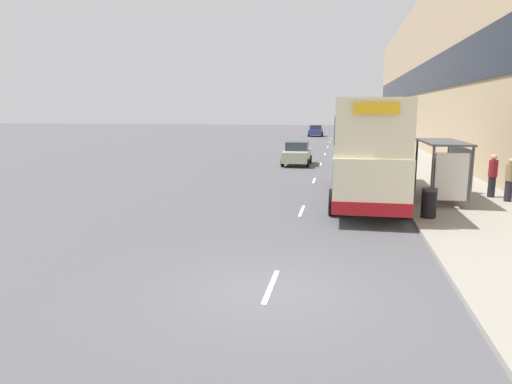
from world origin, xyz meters
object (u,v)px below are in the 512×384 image
at_px(bus_shelter, 448,160).
at_px(car_0, 316,131).
at_px(pedestrian_2, 404,172).
at_px(pedestrian_4, 466,175).
at_px(litter_bin, 429,203).
at_px(double_decker_bus_near, 365,147).
at_px(car_1, 297,153).
at_px(pedestrian_at_shelter, 437,172).
at_px(pedestrian_3, 493,175).
at_px(pedestrian_1, 509,179).

bearing_deg(bus_shelter, car_0, 99.50).
bearing_deg(car_0, pedestrian_2, 98.30).
distance_m(bus_shelter, pedestrian_4, 2.68).
bearing_deg(litter_bin, double_decker_bus_near, 118.73).
xyz_separation_m(car_1, pedestrian_at_shelter, (7.51, -10.33, 0.24)).
height_order(double_decker_bus_near, pedestrian_at_shelter, double_decker_bus_near).
distance_m(bus_shelter, pedestrian_3, 2.66).
relative_size(pedestrian_at_shelter, pedestrian_4, 1.13).
xyz_separation_m(car_0, pedestrian_2, (6.80, -46.61, 0.20)).
bearing_deg(pedestrian_3, bus_shelter, -148.79).
distance_m(car_1, pedestrian_4, 13.70).
relative_size(pedestrian_at_shelter, pedestrian_3, 0.97).
bearing_deg(pedestrian_4, bus_shelter, -121.30).
relative_size(car_0, pedestrian_4, 2.74).
relative_size(pedestrian_2, pedestrian_4, 1.09).
bearing_deg(litter_bin, pedestrian_4, 64.83).
relative_size(pedestrian_3, pedestrian_4, 1.17).
xyz_separation_m(double_decker_bus_near, pedestrian_1, (5.86, -0.13, -1.21)).
bearing_deg(car_0, pedestrian_3, 102.27).
bearing_deg(pedestrian_at_shelter, pedestrian_4, -9.50).
height_order(pedestrian_3, pedestrian_4, pedestrian_3).
bearing_deg(pedestrian_3, pedestrian_at_shelter, 153.68).
height_order(double_decker_bus_near, pedestrian_3, double_decker_bus_near).
xyz_separation_m(double_decker_bus_near, pedestrian_3, (5.47, 0.76, -1.19)).
distance_m(pedestrian_2, litter_bin, 5.57).
relative_size(car_1, pedestrian_1, 2.24).
bearing_deg(pedestrian_1, litter_bin, -136.00).
bearing_deg(pedestrian_3, car_1, 130.20).
height_order(pedestrian_1, pedestrian_4, pedestrian_1).
bearing_deg(pedestrian_4, pedestrian_at_shelter, 170.50).
relative_size(car_0, pedestrian_2, 2.50).
bearing_deg(pedestrian_2, car_0, 98.30).
bearing_deg(pedestrian_3, litter_bin, -126.72).
bearing_deg(litter_bin, pedestrian_3, 53.28).
height_order(car_1, litter_bin, car_1).
xyz_separation_m(car_0, pedestrian_4, (9.50, -46.78, 0.13)).
relative_size(pedestrian_4, litter_bin, 1.52).
xyz_separation_m(bus_shelter, pedestrian_4, (1.31, 2.15, -0.92)).
relative_size(car_1, pedestrian_2, 2.33).
bearing_deg(pedestrian_2, bus_shelter, -59.14).
distance_m(car_0, pedestrian_at_shelter, 47.30).
bearing_deg(pedestrian_2, double_decker_bus_near, -137.08).
distance_m(bus_shelter, pedestrian_2, 2.84).
relative_size(pedestrian_at_shelter, litter_bin, 1.72).
height_order(pedestrian_4, litter_bin, pedestrian_4).
distance_m(bus_shelter, litter_bin, 3.66).
xyz_separation_m(bus_shelter, car_0, (-8.19, 48.93, -1.05)).
bearing_deg(pedestrian_3, double_decker_bus_near, -172.04).
bearing_deg(pedestrian_1, pedestrian_3, 113.48).
xyz_separation_m(car_0, pedestrian_3, (10.36, -47.61, 0.26)).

